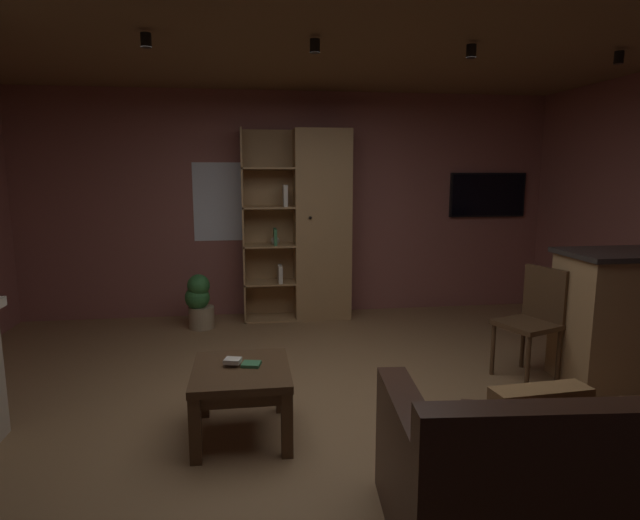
% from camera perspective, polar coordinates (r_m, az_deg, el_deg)
% --- Properties ---
extents(floor, '(6.25, 5.61, 0.02)m').
position_cam_1_polar(floor, '(3.85, 0.85, -16.77)').
color(floor, olive).
rests_on(floor, ground).
extents(wall_back, '(6.37, 0.06, 2.61)m').
position_cam_1_polar(wall_back, '(6.28, -3.07, 6.00)').
color(wall_back, '#8E544C').
rests_on(wall_back, ground).
extents(ceiling, '(6.25, 5.61, 0.02)m').
position_cam_1_polar(ceiling, '(3.57, 0.97, 24.53)').
color(ceiling, brown).
extents(window_pane_back, '(0.59, 0.01, 0.90)m').
position_cam_1_polar(window_pane_back, '(6.23, -10.90, 6.21)').
color(window_pane_back, white).
extents(bookshelf_cabinet, '(1.23, 0.41, 2.17)m').
position_cam_1_polar(bookshelf_cabinet, '(6.05, -0.55, 3.68)').
color(bookshelf_cabinet, '#A87F51').
rests_on(bookshelf_cabinet, ground).
extents(leather_couch, '(1.70, 1.06, 0.84)m').
position_cam_1_polar(leather_couch, '(2.85, 25.50, -20.96)').
color(leather_couch, '#382116').
rests_on(leather_couch, ground).
extents(coffee_table, '(0.62, 0.69, 0.46)m').
position_cam_1_polar(coffee_table, '(3.50, -8.53, -12.86)').
color(coffee_table, '#4C331E').
rests_on(coffee_table, ground).
extents(table_book_0, '(0.14, 0.13, 0.02)m').
position_cam_1_polar(table_book_0, '(3.49, -7.48, -11.16)').
color(table_book_0, '#387247').
rests_on(table_book_0, coffee_table).
extents(table_book_1, '(0.12, 0.11, 0.03)m').
position_cam_1_polar(table_book_1, '(3.50, -9.46, -10.74)').
color(table_book_1, beige).
rests_on(table_book_1, coffee_table).
extents(dining_chair, '(0.54, 0.54, 0.92)m').
position_cam_1_polar(dining_chair, '(4.70, 22.26, -5.57)').
color(dining_chair, '#4C331E').
rests_on(dining_chair, ground).
extents(potted_floor_plant, '(0.31, 0.29, 0.60)m').
position_cam_1_polar(potted_floor_plant, '(5.87, -12.99, -4.40)').
color(potted_floor_plant, '#9E896B').
rests_on(potted_floor_plant, ground).
extents(wall_mounted_tv, '(0.96, 0.06, 0.54)m').
position_cam_1_polar(wall_mounted_tv, '(6.85, 17.73, 6.75)').
color(wall_mounted_tv, black).
extents(track_light_spot_1, '(0.07, 0.07, 0.09)m').
position_cam_1_polar(track_light_spot_1, '(3.86, -18.37, 21.71)').
color(track_light_spot_1, black).
extents(track_light_spot_2, '(0.07, 0.07, 0.09)m').
position_cam_1_polar(track_light_spot_2, '(3.84, -0.56, 22.22)').
color(track_light_spot_2, black).
extents(track_light_spot_3, '(0.07, 0.07, 0.09)m').
position_cam_1_polar(track_light_spot_3, '(4.14, 16.10, 20.95)').
color(track_light_spot_3, black).
extents(track_light_spot_4, '(0.07, 0.07, 0.09)m').
position_cam_1_polar(track_light_spot_4, '(4.76, 29.71, 18.55)').
color(track_light_spot_4, black).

